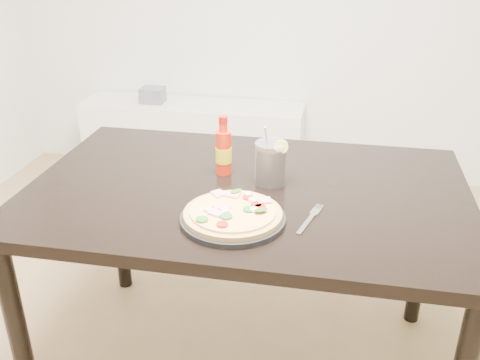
% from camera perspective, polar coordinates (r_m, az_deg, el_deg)
% --- Properties ---
extents(dining_table, '(1.40, 0.90, 0.75)m').
position_cam_1_polar(dining_table, '(1.75, 0.75, -3.18)').
color(dining_table, black).
rests_on(dining_table, ground).
extents(plate, '(0.30, 0.30, 0.02)m').
position_cam_1_polar(plate, '(1.51, -0.77, -4.16)').
color(plate, black).
rests_on(plate, dining_table).
extents(pizza, '(0.28, 0.28, 0.03)m').
position_cam_1_polar(pizza, '(1.50, -0.74, -3.49)').
color(pizza, tan).
rests_on(pizza, plate).
extents(hot_sauce_bottle, '(0.06, 0.06, 0.20)m').
position_cam_1_polar(hot_sauce_bottle, '(1.78, -1.76, 3.09)').
color(hot_sauce_bottle, red).
rests_on(hot_sauce_bottle, dining_table).
extents(cola_cup, '(0.11, 0.10, 0.19)m').
position_cam_1_polar(cola_cup, '(1.72, 3.31, 1.76)').
color(cola_cup, black).
rests_on(cola_cup, dining_table).
extents(fork, '(0.07, 0.19, 0.00)m').
position_cam_1_polar(fork, '(1.54, 7.55, -4.03)').
color(fork, silver).
rests_on(fork, dining_table).
extents(media_console, '(1.40, 0.34, 0.50)m').
position_cam_1_polar(media_console, '(3.49, -4.98, 4.20)').
color(media_console, white).
rests_on(media_console, ground).
extents(cd_stack, '(0.14, 0.12, 0.09)m').
position_cam_1_polar(cd_stack, '(3.45, -9.31, 8.94)').
color(cd_stack, slate).
rests_on(cd_stack, media_console).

